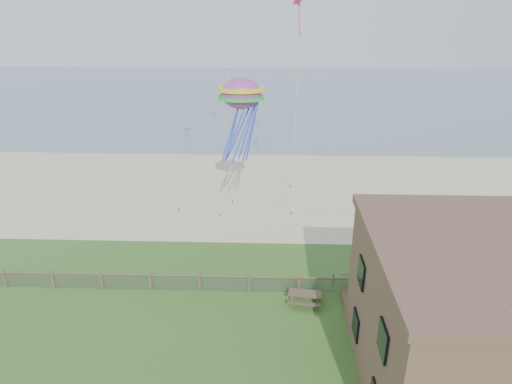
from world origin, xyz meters
TOP-DOWN VIEW (x-y plane):
  - ground at (0.00, 0.00)m, footprint 160.00×160.00m
  - sand_beach at (0.00, 22.00)m, footprint 72.00×20.00m
  - ocean at (0.00, 66.00)m, footprint 160.00×68.00m
  - chainlink_fence at (0.00, 6.00)m, footprint 36.20×0.20m
  - motel_deck at (13.00, 5.00)m, footprint 15.00×2.00m
  - picnic_table at (3.28, 5.00)m, footprint 2.08×1.69m
  - octopus_kite at (-0.83, 13.25)m, footprint 3.46×2.75m
  - kite_red at (2.85, 12.87)m, footprint 2.08×1.88m

SIDE VIEW (x-z plane):
  - ground at x=0.00m, z-range 0.00..0.00m
  - ocean at x=0.00m, z-range -0.01..0.01m
  - sand_beach at x=0.00m, z-range -0.01..0.01m
  - motel_deck at x=13.00m, z-range 0.00..0.50m
  - picnic_table at x=3.28m, z-range 0.00..0.80m
  - chainlink_fence at x=0.00m, z-range -0.07..1.18m
  - octopus_kite at x=-0.83m, z-range 5.77..12.15m
  - kite_red at x=2.85m, z-range 14.70..17.28m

